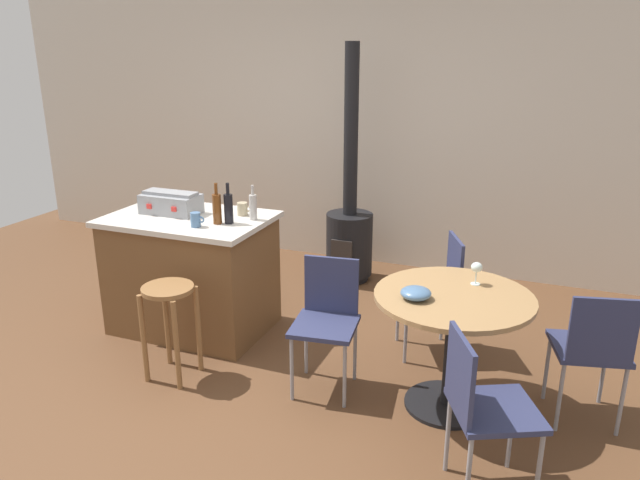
{
  "coord_description": "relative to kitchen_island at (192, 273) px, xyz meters",
  "views": [
    {
      "loc": [
        1.89,
        -3.16,
        2.17
      ],
      "look_at": [
        0.49,
        0.38,
        0.92
      ],
      "focal_mm": 33.68,
      "sensor_mm": 36.0,
      "label": 1
    }
  ],
  "objects": [
    {
      "name": "bottle_2",
      "position": [
        0.5,
        0.11,
        0.56
      ],
      "size": [
        0.06,
        0.06,
        0.26
      ],
      "color": "#B7B2AD",
      "rests_on": "kitchen_island"
    },
    {
      "name": "back_wall",
      "position": [
        0.65,
        2.05,
        0.89
      ],
      "size": [
        8.0,
        0.1,
        2.7
      ],
      "primitive_type": "cube",
      "color": "beige",
      "rests_on": "ground_plane"
    },
    {
      "name": "wood_stove",
      "position": [
        0.81,
        1.43,
        0.06
      ],
      "size": [
        0.44,
        0.45,
        2.19
      ],
      "color": "black",
      "rests_on": "ground_plane"
    },
    {
      "name": "kitchen_island",
      "position": [
        0.0,
        0.0,
        0.0
      ],
      "size": [
        1.22,
        0.83,
        0.92
      ],
      "color": "brown",
      "rests_on": "ground_plane"
    },
    {
      "name": "ground_plane",
      "position": [
        0.65,
        -0.54,
        -0.46
      ],
      "size": [
        8.8,
        8.8,
        0.0
      ],
      "primitive_type": "plane",
      "color": "brown"
    },
    {
      "name": "dining_table",
      "position": [
        2.08,
        -0.38,
        0.11
      ],
      "size": [
        0.95,
        0.95,
        0.76
      ],
      "color": "black",
      "rests_on": "ground_plane"
    },
    {
      "name": "cup_0",
      "position": [
        0.37,
        0.19,
        0.51
      ],
      "size": [
        0.11,
        0.08,
        0.1
      ],
      "color": "tan",
      "rests_on": "kitchen_island"
    },
    {
      "name": "folding_chair_far",
      "position": [
        2.35,
        -1.09,
        0.06
      ],
      "size": [
        0.53,
        0.53,
        0.88
      ],
      "color": "navy",
      "rests_on": "ground_plane"
    },
    {
      "name": "folding_chair_right",
      "position": [
        1.86,
        0.3,
        0.06
      ],
      "size": [
        0.53,
        0.53,
        0.88
      ],
      "color": "navy",
      "rests_on": "ground_plane"
    },
    {
      "name": "bottle_0",
      "position": [
        0.38,
        -0.04,
        0.57
      ],
      "size": [
        0.07,
        0.07,
        0.3
      ],
      "color": "black",
      "rests_on": "kitchen_island"
    },
    {
      "name": "folding_chair_near",
      "position": [
        1.29,
        -0.41,
        0.04
      ],
      "size": [
        0.45,
        0.45,
        0.86
      ],
      "color": "navy",
      "rests_on": "ground_plane"
    },
    {
      "name": "wooden_stool",
      "position": [
        0.28,
        -0.69,
        0.02
      ],
      "size": [
        0.34,
        0.34,
        0.66
      ],
      "color": "olive",
      "rests_on": "ground_plane"
    },
    {
      "name": "bottle_1",
      "position": [
        0.31,
        -0.08,
        0.58
      ],
      "size": [
        0.06,
        0.06,
        0.3
      ],
      "color": "#603314",
      "rests_on": "kitchen_island"
    },
    {
      "name": "toolbox",
      "position": [
        -0.17,
        0.03,
        0.54
      ],
      "size": [
        0.45,
        0.25,
        0.17
      ],
      "color": "gray",
      "rests_on": "kitchen_island"
    },
    {
      "name": "wine_glass",
      "position": [
        2.17,
        -0.16,
        0.4
      ],
      "size": [
        0.07,
        0.07,
        0.14
      ],
      "color": "silver",
      "rests_on": "dining_table"
    },
    {
      "name": "folding_chair_left",
      "position": [
        2.87,
        -0.26,
        0.05
      ],
      "size": [
        0.48,
        0.48,
        0.86
      ],
      "color": "navy",
      "rests_on": "ground_plane"
    },
    {
      "name": "cup_1",
      "position": [
        0.21,
        -0.21,
        0.51
      ],
      "size": [
        0.11,
        0.07,
        0.11
      ],
      "color": "#4C7099",
      "rests_on": "kitchen_island"
    },
    {
      "name": "serving_bowl",
      "position": [
        1.88,
        -0.52,
        0.33
      ],
      "size": [
        0.18,
        0.18,
        0.07
      ],
      "primitive_type": "ellipsoid",
      "color": "#4C7099",
      "rests_on": "dining_table"
    }
  ]
}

